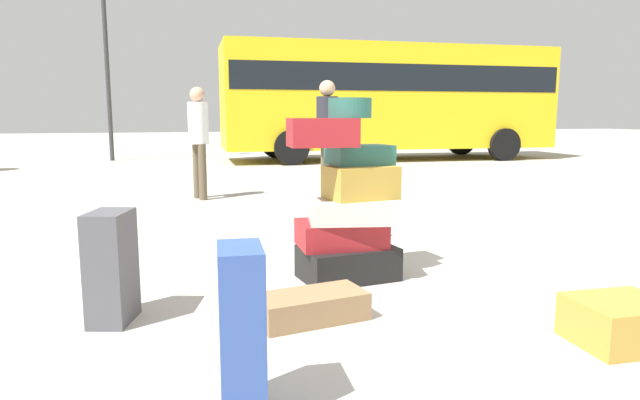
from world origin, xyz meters
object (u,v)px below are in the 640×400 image
object	(u,v)px
suitcase_navy_foreground_far	(242,333)
person_tourist_with_camera	(327,132)
suitcase_charcoal_left_side	(111,267)
suitcase_tan_foreground_near	(621,322)
suitcase_tower	(347,207)
suitcase_teal_behind_tower	(354,228)
suitcase_brown_right_side	(311,307)
person_bearded_onlooker	(199,133)
parked_bus	(387,95)

from	to	relation	value
suitcase_navy_foreground_far	person_tourist_with_camera	size ratio (longest dim) A/B	0.42
suitcase_charcoal_left_side	suitcase_tan_foreground_near	xyz separation A→B (m)	(2.70, -1.15, -0.22)
suitcase_tower	person_tourist_with_camera	size ratio (longest dim) A/B	0.80
suitcase_tower	suitcase_tan_foreground_near	xyz separation A→B (m)	(1.03, -1.61, -0.43)
person_tourist_with_camera	suitcase_teal_behind_tower	bearing A→B (deg)	-8.67
suitcase_teal_behind_tower	suitcase_brown_right_side	world-z (taller)	suitcase_brown_right_side
suitcase_brown_right_side	person_bearded_onlooker	bearing A→B (deg)	84.27
suitcase_teal_behind_tower	suitcase_brown_right_side	xyz separation A→B (m)	(-1.08, -2.19, 0.00)
suitcase_tower	suitcase_charcoal_left_side	distance (m)	1.75
suitcase_tower	person_bearded_onlooker	xyz separation A→B (m)	(-0.78, 4.50, 0.44)
suitcase_tower	suitcase_charcoal_left_side	bearing A→B (deg)	-164.31
suitcase_tan_foreground_near	suitcase_brown_right_side	bearing A→B (deg)	154.96
suitcase_navy_foreground_far	suitcase_brown_right_side	xyz separation A→B (m)	(0.57, 0.97, -0.28)
suitcase_brown_right_side	suitcase_navy_foreground_far	bearing A→B (deg)	-128.87
suitcase_navy_foreground_far	person_bearded_onlooker	distance (m)	6.30
suitcase_tower	suitcase_tan_foreground_near	size ratio (longest dim) A/B	2.72
suitcase_teal_behind_tower	person_tourist_with_camera	world-z (taller)	person_tourist_with_camera
suitcase_tower	suitcase_brown_right_side	bearing A→B (deg)	-122.65
suitcase_tower	parked_bus	bearing A→B (deg)	65.33
suitcase_tower	suitcase_tan_foreground_near	bearing A→B (deg)	-57.35
person_bearded_onlooker	person_tourist_with_camera	xyz separation A→B (m)	(1.66, -1.10, 0.03)
suitcase_navy_foreground_far	person_bearded_onlooker	xyz separation A→B (m)	(0.29, 6.26, 0.63)
suitcase_navy_foreground_far	suitcase_tan_foreground_near	xyz separation A→B (m)	(2.10, 0.15, -0.24)
suitcase_teal_behind_tower	person_tourist_with_camera	xyz separation A→B (m)	(0.32, 1.99, 0.95)
person_bearded_onlooker	suitcase_tan_foreground_near	bearing A→B (deg)	-0.53
suitcase_charcoal_left_side	suitcase_tower	bearing A→B (deg)	32.70
suitcase_tower	suitcase_brown_right_side	distance (m)	1.05
suitcase_charcoal_left_side	parked_bus	distance (m)	13.19
suitcase_tan_foreground_near	person_bearded_onlooker	bearing A→B (deg)	109.69
suitcase_charcoal_left_side	person_bearded_onlooker	world-z (taller)	person_bearded_onlooker
suitcase_charcoal_left_side	person_tourist_with_camera	distance (m)	4.69
suitcase_tan_foreground_near	person_tourist_with_camera	size ratio (longest dim) A/B	0.29
person_bearded_onlooker	suitcase_navy_foreground_far	bearing A→B (deg)	-19.72
suitcase_teal_behind_tower	parked_bus	xyz separation A→B (m)	(4.40, 9.42, 1.75)
suitcase_tan_foreground_near	parked_bus	world-z (taller)	parked_bus
suitcase_tan_foreground_near	suitcase_tower	bearing A→B (deg)	125.83
suitcase_charcoal_left_side	person_tourist_with_camera	world-z (taller)	person_tourist_with_camera
person_tourist_with_camera	parked_bus	bearing A→B (deg)	151.56
suitcase_tan_foreground_near	person_tourist_with_camera	xyz separation A→B (m)	(-0.15, 5.01, 0.91)
suitcase_brown_right_side	suitcase_tan_foreground_near	bearing A→B (deg)	-36.90
suitcase_tan_foreground_near	person_tourist_with_camera	bearing A→B (deg)	94.86
suitcase_teal_behind_tower	person_tourist_with_camera	size ratio (longest dim) A/B	0.32
suitcase_brown_right_side	suitcase_tan_foreground_near	distance (m)	1.75
suitcase_teal_behind_tower	suitcase_tan_foreground_near	world-z (taller)	suitcase_tan_foreground_near
suitcase_tan_foreground_near	person_tourist_with_camera	distance (m)	5.09
parked_bus	suitcase_tower	bearing A→B (deg)	-111.76
suitcase_tower	person_tourist_with_camera	bearing A→B (deg)	75.36
suitcase_teal_behind_tower	suitcase_tower	bearing A→B (deg)	-122.85
suitcase_teal_behind_tower	person_bearded_onlooker	xyz separation A→B (m)	(-1.35, 3.09, 0.91)
suitcase_navy_foreground_far	suitcase_charcoal_left_side	bearing A→B (deg)	120.07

